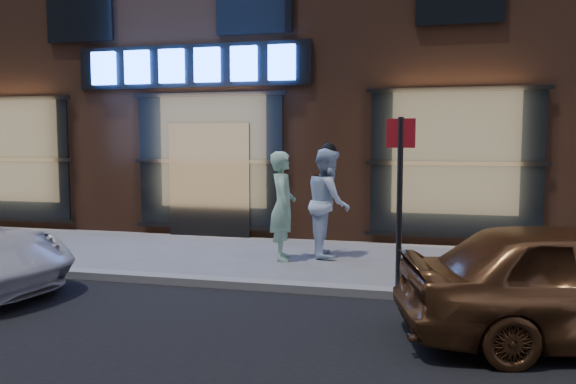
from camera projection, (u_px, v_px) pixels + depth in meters
The scene contains 6 objects.
ground at pixel (111, 280), 8.21m from camera, with size 90.00×90.00×0.00m, color slate.
curb at pixel (111, 276), 8.20m from camera, with size 60.00×0.25×0.12m, color gray.
storefront_building at pixel (262, 27), 15.47m from camera, with size 30.20×8.28×10.30m.
man_bowtie at pixel (283, 206), 9.54m from camera, with size 0.68×0.44×1.85m, color #AADFB4.
man_cap at pixel (328, 202), 9.84m from camera, with size 0.93×0.72×1.90m, color white.
sign_post at pixel (400, 189), 7.21m from camera, with size 0.37×0.11×2.33m.
Camera 1 is at (4.42, -7.22, 2.03)m, focal length 35.00 mm.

